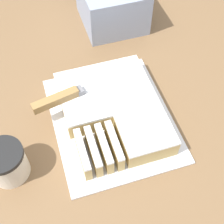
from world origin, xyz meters
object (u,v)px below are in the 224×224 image
object	(u,v)px
coffee_cup	(6,163)
storage_box	(112,4)
cake_board	(112,119)
knife	(66,96)
cake	(113,109)

from	to	relation	value
coffee_cup	storage_box	size ratio (longest dim) A/B	0.45
coffee_cup	storage_box	distance (m)	0.61
cake_board	knife	world-z (taller)	knife
cake_board	knife	xyz separation A→B (m)	(-0.10, 0.06, 0.07)
storage_box	cake_board	bearing A→B (deg)	-107.32
coffee_cup	cake	bearing A→B (deg)	16.05
cake_board	cake	distance (m)	0.03
cake_board	knife	bearing A→B (deg)	151.46
cake	cake_board	bearing A→B (deg)	-126.35
cake_board	coffee_cup	size ratio (longest dim) A/B	3.89
cake_board	cake	size ratio (longest dim) A/B	1.22
knife	coffee_cup	distance (m)	0.21
knife	coffee_cup	world-z (taller)	coffee_cup
cake_board	knife	distance (m)	0.14
knife	storage_box	distance (m)	0.41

